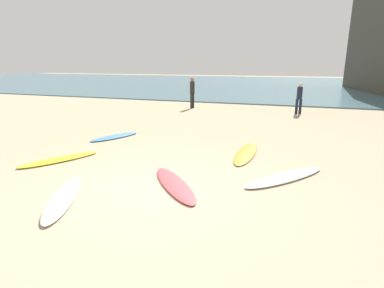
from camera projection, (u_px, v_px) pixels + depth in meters
ground_plane at (154, 191)px, 6.46m from camera, size 120.00×120.00×0.00m
ocean_water at (275, 84)px, 37.95m from camera, size 120.00×40.00×0.08m
surfboard_0 at (246, 153)px, 9.07m from camera, size 0.58×2.50×0.06m
surfboard_1 at (115, 137)px, 11.08m from camera, size 1.26×2.00×0.08m
surfboard_2 at (63, 198)px, 6.06m from camera, size 1.43×2.23×0.09m
surfboard_3 at (59, 159)px, 8.48m from camera, size 1.49×2.17×0.07m
surfboard_4 at (174, 184)px, 6.75m from camera, size 1.86×2.06×0.07m
surfboard_5 at (285, 177)px, 7.16m from camera, size 2.00×2.28×0.08m
beachgoer_near at (192, 91)px, 18.02m from camera, size 0.33×0.34×1.82m
beachgoer_mid at (299, 97)px, 15.99m from camera, size 0.36×0.36×1.64m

